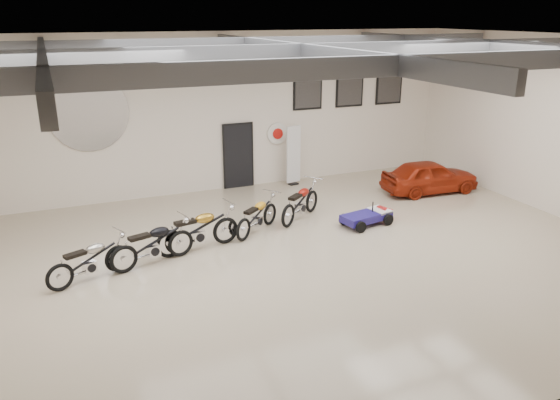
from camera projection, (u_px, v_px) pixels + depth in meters
name	position (u px, v px, depth m)	size (l,w,h in m)	color
floor	(300.00, 259.00, 12.88)	(16.00, 12.00, 0.01)	tan
ceiling	(302.00, 39.00, 11.26)	(16.00, 12.00, 0.01)	slate
back_wall	(222.00, 113.00, 17.30)	(16.00, 0.02, 5.00)	silver
ceiling_beams	(302.00, 51.00, 11.34)	(15.80, 11.80, 0.32)	slate
door	(238.00, 156.00, 17.91)	(0.92, 0.08, 2.10)	black
logo_plaque	(88.00, 112.00, 15.69)	(2.30, 0.06, 1.16)	silver
poster_left	(308.00, 89.00, 18.17)	(1.05, 0.08, 1.35)	black
poster_mid	(350.00, 87.00, 18.76)	(1.05, 0.08, 1.35)	black
poster_right	(389.00, 85.00, 19.34)	(1.05, 0.08, 1.35)	black
oil_sign	(277.00, 133.00, 18.21)	(0.72, 0.10, 0.72)	white
banner_stand	(294.00, 156.00, 18.20)	(0.53, 0.21, 1.96)	white
motorcycle_silver	(89.00, 260.00, 11.70)	(1.89, 0.59, 0.98)	silver
motorcycle_black	(153.00, 243.00, 12.45)	(2.03, 0.63, 1.05)	silver
motorcycle_gold	(198.00, 229.00, 13.20)	(2.14, 0.66, 1.11)	silver
motorcycle_yellow	(257.00, 215.00, 14.31)	(1.85, 0.57, 0.96)	silver
motorcycle_red	(300.00, 202.00, 15.22)	(2.00, 0.62, 1.04)	silver
go_kart	(371.00, 213.00, 14.95)	(1.76, 0.79, 0.64)	navy
vintage_car	(430.00, 176.00, 17.54)	(3.14, 1.27, 1.07)	#9D240E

